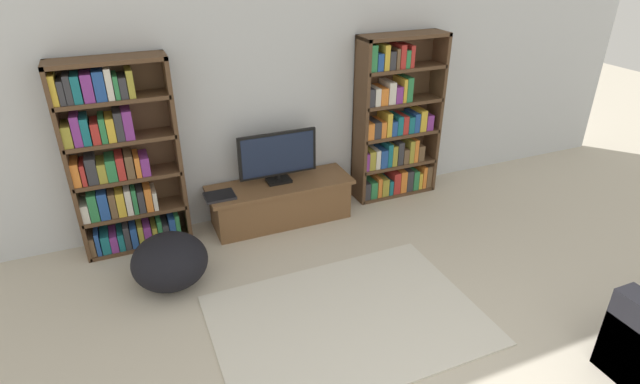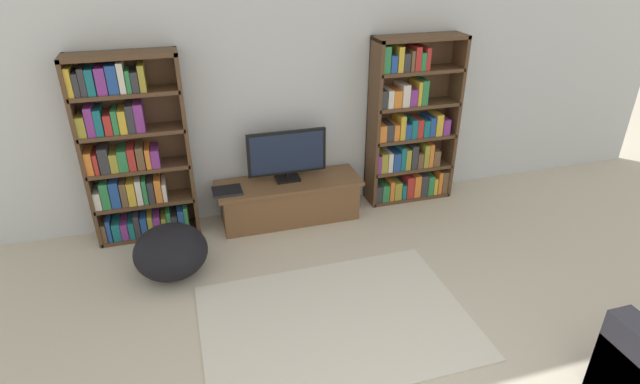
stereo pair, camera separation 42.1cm
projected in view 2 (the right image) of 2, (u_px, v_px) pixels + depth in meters
The scene contains 8 objects.
wall_back at pixel (291, 87), 4.90m from camera, with size 8.80×0.06×2.60m.
bookshelf_left at pixel (131, 154), 4.56m from camera, with size 0.94×0.30×1.76m.
bookshelf_right at pixel (409, 128), 5.28m from camera, with size 0.94×0.30×1.76m.
tv_stand at pixel (289, 200), 5.11m from camera, with size 1.45×0.49×0.42m.
television at pixel (287, 155), 4.92m from camera, with size 0.79×0.16×0.52m.
laptop at pixel (227, 191), 4.81m from camera, with size 0.29×0.22×0.03m.
area_rug at pixel (336, 321), 3.81m from camera, with size 2.02×1.43×0.02m.
beanbag_ottoman at pixel (171, 252), 4.27m from camera, with size 0.62×0.62×0.45m, color black.
Camera 2 is at (-1.10, -0.48, 2.64)m, focal length 28.00 mm.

